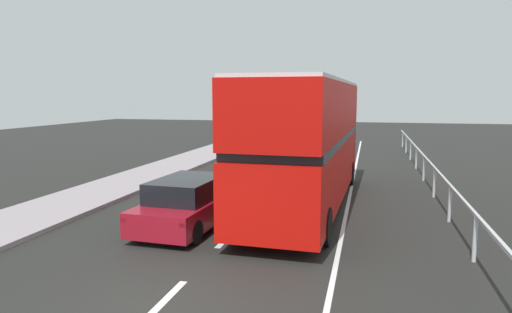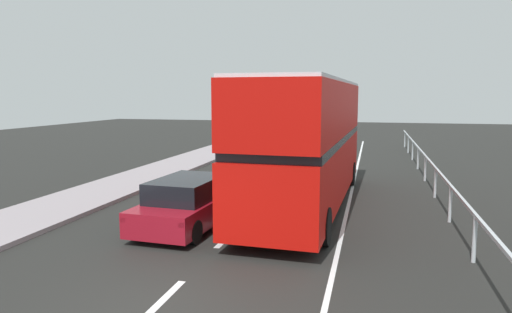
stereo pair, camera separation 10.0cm
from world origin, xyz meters
The scene contains 6 objects.
ground_plane centered at (0.00, 0.00, -0.05)m, with size 73.14×120.00×0.10m, color black.
lane_paint_markings centered at (1.78, 8.84, 0.00)m, with size 3.14×46.00×0.01m.
bridge_side_railing centered at (6.10, 9.00, 0.92)m, with size 0.10×42.00×1.15m.
double_decker_bus_red centered at (1.61, 8.23, 2.33)m, with size 2.94×11.44×4.34m.
hatchback_car_near centered at (-1.41, 4.95, 0.70)m, with size 2.08×4.67×1.46m.
sedan_car_ahead centered at (-2.60, 21.70, 0.64)m, with size 1.91×4.41×1.32m.
Camera 1 is at (3.64, -7.42, 3.84)m, focal length 32.26 mm.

